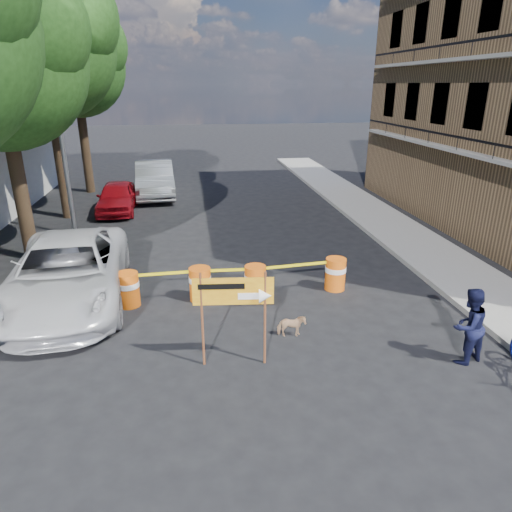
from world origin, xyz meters
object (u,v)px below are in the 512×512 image
object	(u,v)px
dog	(291,326)
suv_white	(68,272)
sedan_silver	(155,179)
sedan_red	(117,197)
barrel_far_left	(128,289)
barrel_far_right	(335,273)
barrel_mid_right	(255,281)
barrel_mid_left	(200,283)
detour_sign	(245,298)
pedestrian	(468,326)

from	to	relation	value
dog	suv_white	size ratio (longest dim) A/B	0.10
sedan_silver	sedan_red	bearing A→B (deg)	-120.59
barrel_far_left	barrel_far_right	xyz separation A→B (m)	(5.53, 0.21, 0.00)
barrel_mid_right	dog	world-z (taller)	barrel_mid_right
barrel_far_right	sedan_red	bearing A→B (deg)	127.01
barrel_far_left	dog	xyz separation A→B (m)	(3.78, -2.12, -0.21)
barrel_mid_left	suv_white	world-z (taller)	suv_white
sedan_red	detour_sign	bearing A→B (deg)	-72.51
barrel_far_left	suv_white	size ratio (longest dim) A/B	0.15
barrel_far_left	detour_sign	distance (m)	4.14
sedan_silver	detour_sign	bearing A→B (deg)	-84.53
dog	sedan_silver	size ratio (longest dim) A/B	0.12
dog	sedan_silver	distance (m)	15.19
detour_sign	sedan_silver	bearing A→B (deg)	105.53
barrel_mid_left	sedan_silver	xyz separation A→B (m)	(-1.88, 12.50, 0.39)
barrel_far_right	detour_sign	world-z (taller)	detour_sign
suv_white	pedestrian	bearing A→B (deg)	-29.27
sedan_red	pedestrian	bearing A→B (deg)	-57.57
barrel_far_right	sedan_red	world-z (taller)	sedan_red
barrel_mid_right	suv_white	xyz separation A→B (m)	(-4.80, 0.47, 0.36)
dog	barrel_mid_right	bearing A→B (deg)	18.30
barrel_far_right	detour_sign	size ratio (longest dim) A/B	0.45
barrel_far_right	barrel_mid_left	bearing A→B (deg)	-177.70
barrel_far_left	dog	size ratio (longest dim) A/B	1.44
detour_sign	sedan_red	bearing A→B (deg)	114.00
dog	barrel_mid_left	bearing A→B (deg)	46.47
barrel_far_right	barrel_far_left	bearing A→B (deg)	-177.78
sedan_silver	suv_white	bearing A→B (deg)	-101.22
barrel_far_left	barrel_mid_right	size ratio (longest dim) A/B	1.00
barrel_mid_left	barrel_far_right	bearing A→B (deg)	2.30
pedestrian	suv_white	world-z (taller)	suv_white
barrel_far_right	sedan_silver	size ratio (longest dim) A/B	0.17
sedan_red	suv_white	bearing A→B (deg)	-90.74
barrel_mid_right	barrel_far_right	world-z (taller)	same
barrel_far_right	suv_white	distance (m)	7.08
dog	sedan_red	size ratio (longest dim) A/B	0.16
barrel_mid_left	dog	bearing A→B (deg)	-48.17
detour_sign	pedestrian	size ratio (longest dim) A/B	1.24
sedan_red	barrel_far_right	bearing A→B (deg)	-53.74
barrel_mid_right	barrel_far_right	bearing A→B (deg)	5.63
barrel_far_right	sedan_silver	bearing A→B (deg)	114.35
barrel_mid_right	barrel_far_right	distance (m)	2.27
barrel_mid_left	sedan_silver	size ratio (longest dim) A/B	0.17
pedestrian	barrel_far_left	bearing A→B (deg)	-45.96
pedestrian	dog	xyz separation A→B (m)	(-3.29, 1.45, -0.55)
barrel_far_left	barrel_mid_right	xyz separation A→B (m)	(3.27, -0.01, 0.00)
pedestrian	suv_white	size ratio (longest dim) A/B	0.27
barrel_far_right	pedestrian	world-z (taller)	pedestrian
detour_sign	dog	xyz separation A→B (m)	(1.16, 0.91, -1.22)
suv_white	detour_sign	bearing A→B (deg)	-44.14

